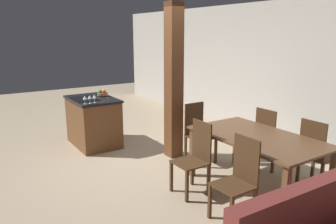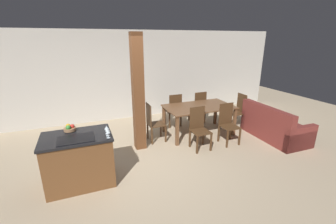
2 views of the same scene
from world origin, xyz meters
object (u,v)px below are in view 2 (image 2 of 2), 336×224
at_px(wine_glass_middle, 107,130).
at_px(couch, 274,127).
at_px(dining_chair_near_left, 199,128).
at_px(dining_chair_head_end, 153,122).
at_px(fruit_bowl, 70,128).
at_px(wine_glass_near, 108,132).
at_px(wine_glass_far, 107,128).
at_px(dining_chair_far_left, 174,110).
at_px(timber_post, 138,94).
at_px(kitchen_island, 79,160).
at_px(dining_table, 199,110).
at_px(dining_chair_far_right, 198,107).
at_px(dining_chair_near_right, 228,123).
at_px(dining_chair_foot_end, 238,110).

height_order(wine_glass_middle, couch, wine_glass_middle).
relative_size(dining_chair_near_left, dining_chair_head_end, 1.00).
distance_m(fruit_bowl, couch, 4.79).
bearing_deg(wine_glass_near, wine_glass_far, 90.00).
height_order(wine_glass_middle, dining_chair_far_left, wine_glass_middle).
height_order(dining_chair_near_left, dining_chair_head_end, same).
xyz_separation_m(fruit_bowl, timber_post, (1.42, 0.70, 0.33)).
xyz_separation_m(wine_glass_far, timber_post, (0.83, 1.08, 0.26)).
relative_size(fruit_bowl, timber_post, 0.08).
xyz_separation_m(dining_chair_far_left, couch, (2.05, -1.69, -0.21)).
height_order(fruit_bowl, wine_glass_middle, wine_glass_middle).
relative_size(wine_glass_far, timber_post, 0.06).
bearing_deg(kitchen_island, dining_table, 21.29).
bearing_deg(wine_glass_middle, kitchen_island, 155.77).
xyz_separation_m(wine_glass_near, dining_chair_far_right, (2.90, 2.20, -0.53)).
bearing_deg(dining_table, dining_chair_head_end, 180.00).
bearing_deg(dining_chair_far_right, wine_glass_near, 37.23).
bearing_deg(fruit_bowl, dining_chair_near_left, 3.88).
xyz_separation_m(wine_glass_middle, dining_chair_far_left, (2.10, 2.12, -0.53)).
relative_size(wine_glass_near, timber_post, 0.06).
xyz_separation_m(wine_glass_near, dining_chair_near_right, (2.90, 0.74, -0.53)).
bearing_deg(wine_glass_middle, wine_glass_far, 90.00).
height_order(dining_chair_far_left, dining_chair_foot_end, same).
bearing_deg(dining_chair_foot_end, timber_post, -85.78).
bearing_deg(fruit_bowl, dining_table, 16.49).
bearing_deg(dining_chair_foot_end, fruit_bowl, -78.15).
xyz_separation_m(fruit_bowl, dining_chair_far_left, (2.69, 1.64, -0.47)).
bearing_deg(timber_post, kitchen_island, -144.34).
height_order(fruit_bowl, wine_glass_far, wine_glass_far).
bearing_deg(kitchen_island, wine_glass_middle, -24.23).
bearing_deg(dining_chair_near_left, couch, -6.29).
bearing_deg(wine_glass_near, dining_chair_far_left, 46.35).
bearing_deg(dining_chair_far_right, dining_chair_near_left, 61.40).
bearing_deg(dining_chair_near_left, dining_table, 61.40).
relative_size(wine_glass_middle, dining_chair_far_right, 0.15).
height_order(dining_chair_near_right, dining_chair_foot_end, same).
bearing_deg(dining_chair_near_left, timber_post, 157.91).
distance_m(dining_table, dining_chair_foot_end, 1.28).
relative_size(kitchen_island, dining_chair_far_right, 1.17).
distance_m(wine_glass_far, dining_chair_foot_end, 4.02).
relative_size(dining_table, dining_chair_near_right, 1.83).
height_order(fruit_bowl, dining_chair_far_right, fruit_bowl).
bearing_deg(dining_chair_head_end, timber_post, 118.40).
distance_m(kitchen_island, couch, 4.65).
distance_m(kitchen_island, wine_glass_near, 0.81).
bearing_deg(dining_chair_near_left, kitchen_island, -170.49).
relative_size(wine_glass_far, dining_chair_near_right, 0.15).
bearing_deg(dining_chair_head_end, dining_chair_far_left, -49.90).
height_order(kitchen_island, dining_chair_far_right, dining_chair_far_right).
relative_size(dining_chair_near_right, dining_chair_foot_end, 1.00).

